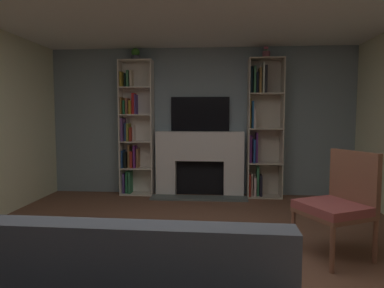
{
  "coord_description": "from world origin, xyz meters",
  "views": [
    {
      "loc": [
        0.31,
        -2.74,
        1.35
      ],
      "look_at": [
        0.0,
        1.22,
        1.02
      ],
      "focal_mm": 31.61,
      "sensor_mm": 36.0,
      "label": 1
    }
  ],
  "objects_px": {
    "tv": "(200,114)",
    "coffee_table": "(135,271)",
    "bookshelf_left": "(134,130)",
    "armchair": "(340,201)",
    "fireplace": "(200,161)",
    "potted_plant": "(136,55)",
    "vase_with_flowers": "(266,54)",
    "bookshelf_right": "(261,128)"
  },
  "relations": [
    {
      "from": "tv",
      "to": "coffee_table",
      "type": "bearing_deg",
      "value": -93.7
    },
    {
      "from": "bookshelf_left",
      "to": "armchair",
      "type": "bearing_deg",
      "value": -42.71
    },
    {
      "from": "armchair",
      "to": "fireplace",
      "type": "bearing_deg",
      "value": 121.7
    },
    {
      "from": "potted_plant",
      "to": "armchair",
      "type": "xyz_separation_m",
      "value": [
        2.55,
        -2.37,
        -1.84
      ]
    },
    {
      "from": "bookshelf_left",
      "to": "vase_with_flowers",
      "type": "distance_m",
      "value": 2.54
    },
    {
      "from": "fireplace",
      "to": "vase_with_flowers",
      "type": "relative_size",
      "value": 8.11
    },
    {
      "from": "potted_plant",
      "to": "vase_with_flowers",
      "type": "height_order",
      "value": "potted_plant"
    },
    {
      "from": "bookshelf_left",
      "to": "potted_plant",
      "type": "height_order",
      "value": "potted_plant"
    },
    {
      "from": "bookshelf_right",
      "to": "potted_plant",
      "type": "height_order",
      "value": "potted_plant"
    },
    {
      "from": "potted_plant",
      "to": "coffee_table",
      "type": "height_order",
      "value": "potted_plant"
    },
    {
      "from": "bookshelf_left",
      "to": "bookshelf_right",
      "type": "relative_size",
      "value": 1.0
    },
    {
      "from": "bookshelf_right",
      "to": "potted_plant",
      "type": "distance_m",
      "value": 2.42
    },
    {
      "from": "tv",
      "to": "potted_plant",
      "type": "height_order",
      "value": "potted_plant"
    },
    {
      "from": "bookshelf_right",
      "to": "tv",
      "type": "bearing_deg",
      "value": 174.99
    },
    {
      "from": "bookshelf_right",
      "to": "potted_plant",
      "type": "xyz_separation_m",
      "value": [
        -2.09,
        -0.03,
        1.23
      ]
    },
    {
      "from": "tv",
      "to": "armchair",
      "type": "bearing_deg",
      "value": -59.28
    },
    {
      "from": "armchair",
      "to": "coffee_table",
      "type": "distance_m",
      "value": 2.08
    },
    {
      "from": "potted_plant",
      "to": "coffee_table",
      "type": "bearing_deg",
      "value": -76.62
    },
    {
      "from": "bookshelf_right",
      "to": "armchair",
      "type": "relative_size",
      "value": 2.25
    },
    {
      "from": "potted_plant",
      "to": "armchair",
      "type": "distance_m",
      "value": 3.94
    },
    {
      "from": "tv",
      "to": "bookshelf_right",
      "type": "height_order",
      "value": "bookshelf_right"
    },
    {
      "from": "bookshelf_right",
      "to": "fireplace",
      "type": "bearing_deg",
      "value": -179.7
    },
    {
      "from": "bookshelf_left",
      "to": "bookshelf_right",
      "type": "bearing_deg",
      "value": -0.43
    },
    {
      "from": "bookshelf_right",
      "to": "vase_with_flowers",
      "type": "bearing_deg",
      "value": -26.0
    },
    {
      "from": "bookshelf_left",
      "to": "vase_with_flowers",
      "type": "xyz_separation_m",
      "value": [
        2.21,
        -0.05,
        1.25
      ]
    },
    {
      "from": "tv",
      "to": "vase_with_flowers",
      "type": "distance_m",
      "value": 1.45
    },
    {
      "from": "bookshelf_right",
      "to": "coffee_table",
      "type": "height_order",
      "value": "bookshelf_right"
    },
    {
      "from": "fireplace",
      "to": "armchair",
      "type": "height_order",
      "value": "fireplace"
    },
    {
      "from": "bookshelf_right",
      "to": "coffee_table",
      "type": "distance_m",
      "value": 3.86
    },
    {
      "from": "tv",
      "to": "armchair",
      "type": "relative_size",
      "value": 0.98
    },
    {
      "from": "vase_with_flowers",
      "to": "tv",
      "type": "bearing_deg",
      "value": 173.65
    },
    {
      "from": "armchair",
      "to": "tv",
      "type": "bearing_deg",
      "value": 120.72
    },
    {
      "from": "bookshelf_left",
      "to": "bookshelf_right",
      "type": "height_order",
      "value": "same"
    },
    {
      "from": "vase_with_flowers",
      "to": "potted_plant",
      "type": "bearing_deg",
      "value": -179.99
    },
    {
      "from": "fireplace",
      "to": "vase_with_flowers",
      "type": "bearing_deg",
      "value": -1.36
    },
    {
      "from": "bookshelf_left",
      "to": "armchair",
      "type": "xyz_separation_m",
      "value": [
        2.62,
        -2.41,
        -0.57
      ]
    },
    {
      "from": "fireplace",
      "to": "bookshelf_right",
      "type": "relative_size",
      "value": 0.69
    },
    {
      "from": "bookshelf_right",
      "to": "armchair",
      "type": "height_order",
      "value": "bookshelf_right"
    },
    {
      "from": "fireplace",
      "to": "tv",
      "type": "bearing_deg",
      "value": 90.0
    },
    {
      "from": "bookshelf_right",
      "to": "vase_with_flowers",
      "type": "relative_size",
      "value": 11.75
    },
    {
      "from": "potted_plant",
      "to": "vase_with_flowers",
      "type": "bearing_deg",
      "value": 0.01
    },
    {
      "from": "bookshelf_right",
      "to": "vase_with_flowers",
      "type": "distance_m",
      "value": 1.21
    }
  ]
}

